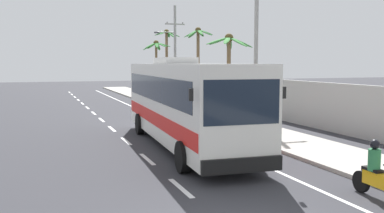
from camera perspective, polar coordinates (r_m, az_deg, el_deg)
sidewalk_kerb at (r=20.89m, az=10.95°, el=-3.95°), size 3.20×90.00×0.14m
lane_markings at (r=23.25m, az=-4.55°, el=-3.05°), size 3.72×71.00×0.01m
boundary_wall at (r=26.11m, az=13.70°, el=0.55°), size 0.24×60.00×2.53m
coach_bus_foreground at (r=18.33m, az=-1.07°, el=0.82°), size 3.45×12.53×3.79m
motorcycle_beside_bus at (r=28.47m, az=-3.67°, el=-0.14°), size 0.56×1.96×1.57m
motorcycle_trailing at (r=12.39m, az=23.21°, el=-8.28°), size 0.56×1.96×1.55m
pedestrian_near_kerb at (r=30.70m, az=-1.06°, el=0.98°), size 0.36×0.36×1.66m
pedestrian_far_walk at (r=30.30m, az=0.77°, el=1.01°), size 0.36×0.36×1.74m
utility_pole_mid at (r=26.23m, az=8.43°, el=8.89°), size 2.45×0.24×9.58m
utility_pole_far at (r=41.93m, az=-2.33°, el=7.36°), size 3.02×0.24×9.02m
palm_nearest at (r=41.25m, az=0.82°, el=7.70°), size 2.84×2.77×6.93m
palm_second at (r=28.15m, az=4.85°, el=6.88°), size 3.37×3.24×5.45m
palm_third at (r=49.65m, az=-3.33°, el=7.41°), size 2.80×2.81×7.38m
palm_fourth at (r=44.91m, az=-4.75°, el=6.94°), size 2.94×2.93×5.89m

